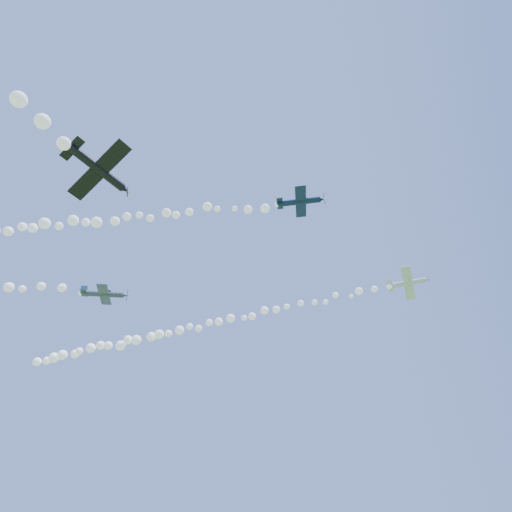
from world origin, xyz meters
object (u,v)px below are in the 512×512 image
(plane_navy, at_px, (301,202))
(plane_black, at_px, (99,170))
(plane_grey, at_px, (104,294))
(plane_white, at_px, (408,283))

(plane_navy, bearing_deg, plane_black, -136.43)
(plane_navy, distance_m, plane_grey, 34.36)
(plane_white, xyz_separation_m, plane_navy, (-14.12, -24.96, -0.50))
(plane_navy, bearing_deg, plane_grey, 162.26)
(plane_white, xyz_separation_m, plane_grey, (-47.65, -20.76, -6.73))
(plane_grey, relative_size, plane_black, 1.02)
(plane_white, relative_size, plane_grey, 1.01)
(plane_navy, relative_size, plane_black, 1.04)
(plane_navy, bearing_deg, plane_white, 49.90)
(plane_grey, height_order, plane_black, plane_grey)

